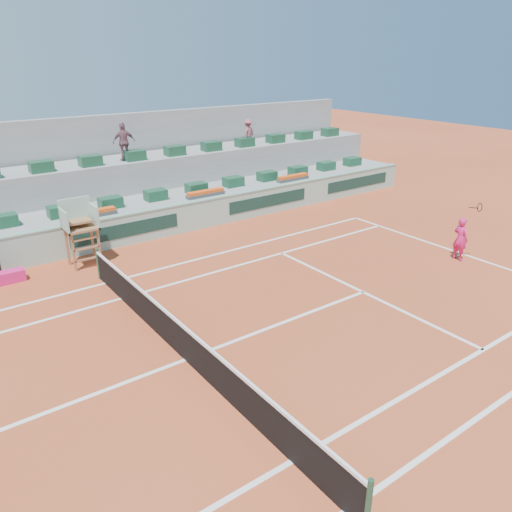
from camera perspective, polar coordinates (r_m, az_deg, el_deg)
The scene contains 15 objects.
ground at distance 12.76m, azimuth -8.08°, elevation -11.68°, with size 90.00×90.00×0.00m, color #A63F20.
seating_tier_lower at distance 21.74m, azimuth -21.82°, elevation 3.28°, with size 36.00×4.00×1.20m, color gray.
seating_tier_upper at distance 23.04m, azimuth -23.14°, elevation 5.93°, with size 36.00×2.40×2.60m, color gray.
stadium_back_wall at distance 24.37m, azimuth -24.41°, elevation 8.74°, with size 36.00×0.40×4.40m, color gray.
player_bag at distance 18.41m, azimuth -26.26°, elevation -2.12°, with size 0.89×0.40×0.40m, color #DD1C6E.
spectator_mid at distance 23.17m, azimuth -14.85°, elevation 12.49°, with size 0.98×0.41×1.67m, color #7A515C.
spectator_right at distance 26.36m, azimuth -0.93°, elevation 13.95°, with size 0.87×0.50×1.34m, color #9B4D5E.
court_lines at distance 12.76m, azimuth -8.08°, elevation -11.66°, with size 23.89×11.09×0.01m.
tennis_net at distance 12.48m, azimuth -8.21°, elevation -9.67°, with size 0.10×11.97×1.10m.
advertising_hoarding at distance 19.70m, azimuth -20.04°, elevation 1.77°, with size 36.00×0.34×1.26m.
umpire_chair at distance 18.49m, azimuth -19.55°, elevation 3.53°, with size 1.10×0.90×2.40m.
seat_row_lower at distance 20.66m, azimuth -21.47°, elevation 4.80°, with size 32.90×0.60×0.44m.
seat_row_upper at distance 22.14m, azimuth -23.35°, elevation 9.37°, with size 32.90×0.60×0.44m.
flower_planters at distance 19.64m, azimuth -24.96°, elevation 3.12°, with size 26.80×0.36×0.28m.
tennis_player at distance 19.56m, azimuth 22.33°, elevation 1.85°, with size 0.44×0.87×2.28m.
Camera 1 is at (-4.76, -9.50, 7.07)m, focal length 35.00 mm.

